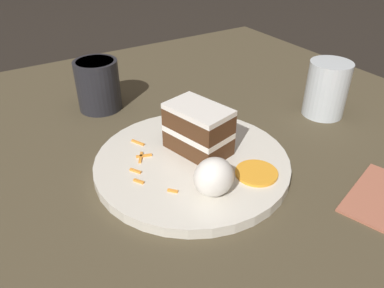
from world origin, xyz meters
name	(u,v)px	position (x,y,z in m)	size (l,w,h in m)	color
ground_plane	(206,170)	(0.00, 0.00, 0.00)	(6.00, 6.00, 0.00)	black
dining_table	(206,162)	(0.00, 0.00, 0.01)	(1.08, 1.14, 0.03)	#4C422D
plate	(192,163)	(0.04, 0.02, 0.04)	(0.30, 0.30, 0.02)	silver
cake_slice	(197,129)	(0.02, 0.00, 0.08)	(0.08, 0.11, 0.08)	#4C2D19
cream_dollop	(214,177)	(0.06, 0.10, 0.07)	(0.06, 0.05, 0.05)	white
orange_garnish	(256,173)	(-0.02, 0.10, 0.05)	(0.06, 0.06, 0.00)	orange
carrot_shreds_scatter	(160,158)	(0.08, -0.01, 0.05)	(0.19, 0.16, 0.00)	orange
drinking_glass	(326,93)	(-0.27, 0.00, 0.08)	(0.08, 0.08, 0.11)	silver
coffee_mug	(98,83)	(0.09, -0.25, 0.08)	(0.08, 0.08, 0.10)	#232328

